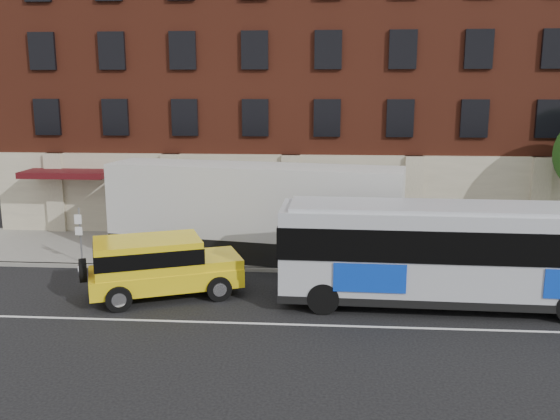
# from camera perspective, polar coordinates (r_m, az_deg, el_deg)

# --- Properties ---
(ground) EXTENTS (120.00, 120.00, 0.00)m
(ground) POSITION_cam_1_polar(r_m,az_deg,el_deg) (18.71, -1.03, -11.52)
(ground) COLOR black
(ground) RESTS_ON ground
(sidewalk) EXTENTS (60.00, 6.00, 0.15)m
(sidewalk) POSITION_cam_1_polar(r_m,az_deg,el_deg) (27.17, 0.69, -3.91)
(sidewalk) COLOR gray
(sidewalk) RESTS_ON ground
(kerb) EXTENTS (60.00, 0.25, 0.15)m
(kerb) POSITION_cam_1_polar(r_m,az_deg,el_deg) (24.30, 0.26, -5.80)
(kerb) COLOR gray
(kerb) RESTS_ON ground
(lane_line) EXTENTS (60.00, 0.12, 0.01)m
(lane_line) POSITION_cam_1_polar(r_m,az_deg,el_deg) (19.16, -0.89, -10.92)
(lane_line) COLOR silver
(lane_line) RESTS_ON ground
(building) EXTENTS (30.00, 12.10, 15.00)m
(building) POSITION_cam_1_polar(r_m,az_deg,el_deg) (34.08, 1.54, 12.02)
(building) COLOR #5C2415
(building) RESTS_ON sidewalk
(sign_pole) EXTENTS (0.30, 0.20, 2.50)m
(sign_pole) POSITION_cam_1_polar(r_m,az_deg,el_deg) (26.04, -18.74, -2.10)
(sign_pole) COLOR gray
(sign_pole) RESTS_ON ground
(city_bus) EXTENTS (12.98, 3.13, 3.54)m
(city_bus) POSITION_cam_1_polar(r_m,az_deg,el_deg) (21.05, 17.89, -3.82)
(city_bus) COLOR #B0B3BB
(city_bus) RESTS_ON ground
(yellow_suv) EXTENTS (5.75, 4.01, 2.15)m
(yellow_suv) POSITION_cam_1_polar(r_m,az_deg,el_deg) (21.62, -11.68, -5.06)
(yellow_suv) COLOR yellow
(yellow_suv) RESTS_ON ground
(shipping_container) EXTENTS (12.81, 4.69, 4.19)m
(shipping_container) POSITION_cam_1_polar(r_m,az_deg,el_deg) (25.38, -2.58, -0.39)
(shipping_container) COLOR black
(shipping_container) RESTS_ON ground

